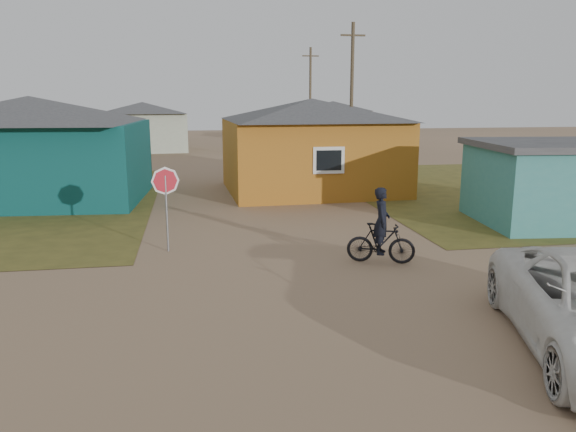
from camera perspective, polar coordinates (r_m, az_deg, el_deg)
The scene contains 11 objects.
ground at distance 10.44m, azimuth 5.08°, elevation -10.33°, with size 120.00×120.00×0.00m, color #937254.
grass_ne at distance 28.05m, azimuth 26.52°, elevation 2.63°, with size 20.00×18.00×0.00m, color brown.
house_teal at distance 23.67m, azimuth -24.49°, elevation 6.32°, with size 8.93×7.08×4.00m.
house_yellow at distance 23.93m, azimuth 2.43°, elevation 7.31°, with size 7.72×6.76×3.90m.
house_pale_west at distance 43.51m, azimuth -14.48°, elevation 8.86°, with size 7.04×6.15×3.60m.
house_beige_east at distance 50.93m, azimuth 4.57°, elevation 9.60°, with size 6.95×6.05×3.60m.
house_pale_north at distance 56.54m, azimuth -21.71°, elevation 8.93°, with size 6.28×5.81×3.40m.
utility_pole_near at distance 32.60m, azimuth 6.48°, elevation 12.24°, with size 1.40×0.20×8.00m.
utility_pole_far at distance 48.37m, azimuth 2.28°, elevation 12.20°, with size 1.40×0.20×8.00m.
stop_sign at distance 14.71m, azimuth -12.33°, elevation 2.70°, with size 0.72×0.14×2.22m.
cyclist at distance 13.73m, azimuth 9.44°, elevation -1.99°, with size 1.70×1.00×1.86m.
Camera 1 is at (-2.52, -9.32, 3.96)m, focal length 35.00 mm.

